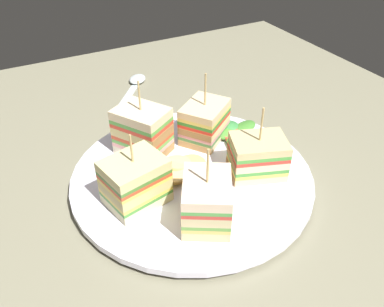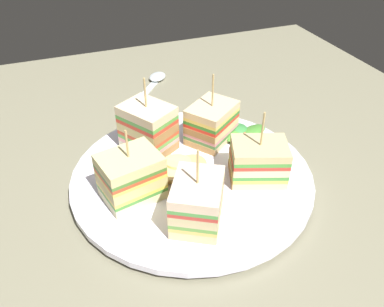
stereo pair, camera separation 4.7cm
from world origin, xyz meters
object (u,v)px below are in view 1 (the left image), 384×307
object	(u,v)px
sandwich_wedge_0	(257,156)
sandwich_wedge_1	(204,122)
sandwich_wedge_2	(143,131)
spoon	(135,84)
sandwich_wedge_4	(207,201)
plate	(192,177)
chip_pile	(181,168)
sandwich_wedge_3	(136,182)

from	to	relation	value
sandwich_wedge_0	sandwich_wedge_1	distance (cm)	9.71
sandwich_wedge_2	spoon	size ratio (longest dim) A/B	0.79
sandwich_wedge_1	sandwich_wedge_4	bearing A→B (deg)	25.40
sandwich_wedge_0	spoon	world-z (taller)	sandwich_wedge_0
plate	chip_pile	xyz separation A→B (cm)	(1.34, -0.43, 1.57)
sandwich_wedge_1	spoon	distance (cm)	22.59
plate	sandwich_wedge_2	world-z (taller)	sandwich_wedge_2
sandwich_wedge_0	sandwich_wedge_3	bearing A→B (deg)	11.94
sandwich_wedge_0	sandwich_wedge_1	bearing A→B (deg)	-58.36
sandwich_wedge_1	spoon	xyz separation A→B (cm)	(1.71, -22.23, -3.67)
sandwich_wedge_3	spoon	bearing A→B (deg)	56.90
sandwich_wedge_3	sandwich_wedge_4	size ratio (longest dim) A/B	0.97
sandwich_wedge_1	spoon	size ratio (longest dim) A/B	0.75
sandwich_wedge_1	plate	bearing A→B (deg)	13.64
plate	sandwich_wedge_4	distance (cm)	8.49
sandwich_wedge_3	sandwich_wedge_4	xyz separation A→B (cm)	(-5.46, 6.15, -0.19)
plate	sandwich_wedge_1	world-z (taller)	sandwich_wedge_1
sandwich_wedge_1	sandwich_wedge_4	size ratio (longest dim) A/B	1.05
sandwich_wedge_2	spoon	bearing A→B (deg)	130.51
sandwich_wedge_0	sandwich_wedge_3	distance (cm)	14.96
sandwich_wedge_2	sandwich_wedge_3	xyz separation A→B (cm)	(4.37, 8.50, -0.34)
sandwich_wedge_1	chip_pile	world-z (taller)	sandwich_wedge_1
plate	sandwich_wedge_1	distance (cm)	8.50
spoon	plate	bearing A→B (deg)	-148.13
sandwich_wedge_4	plate	bearing A→B (deg)	13.37
sandwich_wedge_0	sandwich_wedge_3	size ratio (longest dim) A/B	1.02
sandwich_wedge_1	spoon	world-z (taller)	sandwich_wedge_1
plate	sandwich_wedge_3	world-z (taller)	sandwich_wedge_3
sandwich_wedge_1	sandwich_wedge_4	distance (cm)	15.42
sandwich_wedge_0	chip_pile	distance (cm)	9.38
sandwich_wedge_4	sandwich_wedge_0	bearing A→B (deg)	-36.43
sandwich_wedge_3	chip_pile	size ratio (longest dim) A/B	1.07
sandwich_wedge_4	sandwich_wedge_3	bearing A→B (deg)	71.89
sandwich_wedge_3	sandwich_wedge_2	bearing A→B (deg)	50.31
sandwich_wedge_1	sandwich_wedge_4	xyz separation A→B (cm)	(7.40, 13.53, -0.02)
plate	sandwich_wedge_3	distance (cm)	8.56
sandwich_wedge_0	spoon	distance (cm)	32.13
plate	sandwich_wedge_2	distance (cm)	8.70
sandwich_wedge_3	spoon	distance (cm)	31.87
sandwich_wedge_4	spoon	size ratio (longest dim) A/B	0.72
sandwich_wedge_0	sandwich_wedge_4	distance (cm)	10.17
sandwich_wedge_2	chip_pile	size ratio (longest dim) A/B	1.22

